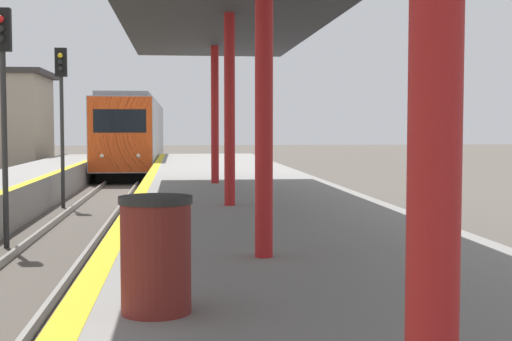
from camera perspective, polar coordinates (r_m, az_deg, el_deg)
name	(u,v)px	position (r m, az deg, el deg)	size (l,w,h in m)	color
train	(135,135)	(42.64, -9.67, 2.85)	(2.87, 21.91, 4.20)	black
signal_mid	(3,83)	(16.01, -19.58, 6.62)	(0.36, 0.31, 5.07)	#2D2D2D
signal_far	(62,98)	(23.44, -15.30, 5.65)	(0.36, 0.31, 5.07)	#2D2D2D
trash_bin	(156,254)	(6.03, -8.01, -6.65)	(0.62, 0.62, 0.98)	maroon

